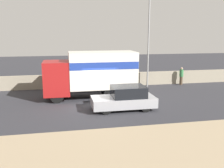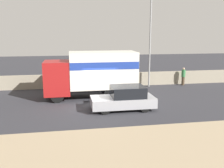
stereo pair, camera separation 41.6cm
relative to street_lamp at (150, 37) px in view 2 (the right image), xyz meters
The scene contains 7 objects.
ground_plane 8.92m from the street_lamp, 132.72° to the right, with size 80.00×80.00×0.00m, color #2D2D33.
dirt_shoulder_foreground 13.97m from the street_lamp, 113.07° to the right, with size 60.00×4.75×0.04m.
stone_wall_backdrop 6.59m from the street_lamp, behind, with size 60.00×0.35×1.26m.
street_lamp is the anchor object (origin of this frame).
box_truck 6.83m from the street_lamp, 150.57° to the right, with size 7.01×2.53×3.58m.
car_hatchback 8.56m from the street_lamp, 120.13° to the right, with size 4.17×1.84×1.57m.
pedestrian 5.14m from the street_lamp, ahead, with size 0.37×0.37×1.71m.
Camera 2 is at (-2.18, -16.52, 5.00)m, focal length 40.00 mm.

